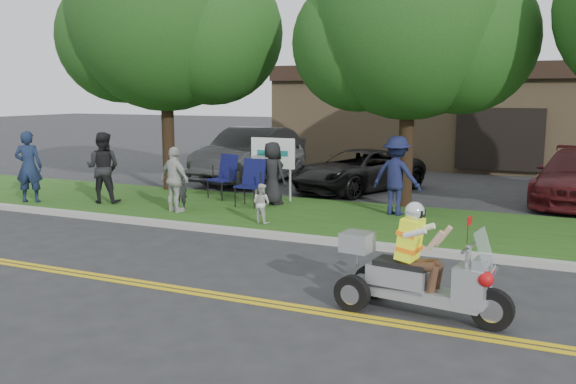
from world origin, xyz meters
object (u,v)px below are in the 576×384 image
at_px(spectator_adult_left, 29,167).
at_px(parked_car_mid, 358,171).
at_px(spectator_adult_right, 175,180).
at_px(trike_scooter, 415,276).
at_px(lawn_chair_b, 252,180).
at_px(lawn_chair_a, 225,174).
at_px(parked_car_left, 251,154).
at_px(parked_car_far_left, 262,158).
at_px(spectator_adult_mid, 103,168).

height_order(spectator_adult_left, parked_car_mid, spectator_adult_left).
relative_size(spectator_adult_right, parked_car_mid, 0.35).
relative_size(trike_scooter, spectator_adult_right, 1.50).
height_order(lawn_chair_b, spectator_adult_right, spectator_adult_right).
height_order(lawn_chair_a, spectator_adult_right, spectator_adult_right).
xyz_separation_m(trike_scooter, parked_car_left, (-7.90, 10.37, 0.34)).
height_order(lawn_chair_a, parked_car_left, parked_car_left).
bearing_deg(lawn_chair_a, parked_car_mid, 64.24).
bearing_deg(lawn_chair_a, spectator_adult_right, -76.69).
relative_size(spectator_adult_left, spectator_adult_right, 1.19).
height_order(lawn_chair_b, parked_car_far_left, parked_car_far_left).
bearing_deg(parked_car_left, trike_scooter, -53.62).
distance_m(spectator_adult_mid, parked_car_left, 6.02).
distance_m(spectator_adult_right, parked_car_far_left, 6.06).
bearing_deg(parked_car_mid, trike_scooter, -44.86).
bearing_deg(spectator_adult_left, spectator_adult_mid, 174.44).
relative_size(lawn_chair_a, parked_car_far_left, 0.26).
bearing_deg(parked_car_left, spectator_adult_right, -79.82).
xyz_separation_m(lawn_chair_b, parked_car_left, (-2.48, 4.67, 0.11)).
bearing_deg(lawn_chair_a, spectator_adult_mid, -126.65).
bearing_deg(lawn_chair_b, parked_car_far_left, 114.29).
bearing_deg(parked_car_far_left, trike_scooter, -58.59).
distance_m(lawn_chair_b, parked_car_mid, 4.19).
bearing_deg(parked_car_far_left, lawn_chair_b, -70.80).
relative_size(spectator_adult_right, parked_car_far_left, 0.34).
relative_size(trike_scooter, spectator_adult_mid, 1.28).
bearing_deg(spectator_adult_right, trike_scooter, 162.98).
height_order(lawn_chair_b, parked_car_mid, lawn_chair_b).
height_order(spectator_adult_mid, spectator_adult_right, spectator_adult_mid).
relative_size(trike_scooter, parked_car_mid, 0.52).
bearing_deg(parked_car_left, spectator_adult_left, -115.26).
height_order(parked_car_left, parked_car_mid, parked_car_left).
height_order(trike_scooter, lawn_chair_b, trike_scooter).
distance_m(lawn_chair_b, parked_car_far_left, 4.92).
xyz_separation_m(trike_scooter, parked_car_far_left, (-7.40, 10.21, 0.24)).
relative_size(lawn_chair_b, spectator_adult_right, 0.75).
distance_m(lawn_chair_b, spectator_adult_right, 1.98).
bearing_deg(spectator_adult_left, trike_scooter, 133.32).
bearing_deg(spectator_adult_right, spectator_adult_left, 21.19).
height_order(lawn_chair_b, spectator_adult_mid, spectator_adult_mid).
xyz_separation_m(spectator_adult_mid, spectator_adult_right, (2.41, -0.28, -0.13)).
xyz_separation_m(lawn_chair_a, parked_car_left, (-1.28, 3.94, 0.11)).
xyz_separation_m(trike_scooter, spectator_adult_right, (-6.69, 4.19, 0.35)).
bearing_deg(trike_scooter, spectator_adult_right, 155.73).
height_order(lawn_chair_a, parked_car_far_left, parked_car_far_left).
relative_size(spectator_adult_left, parked_car_mid, 0.42).
relative_size(lawn_chair_b, spectator_adult_left, 0.63).
xyz_separation_m(parked_car_left, parked_car_mid, (4.03, -0.78, -0.26)).
bearing_deg(parked_car_far_left, parked_car_left, 157.75).
bearing_deg(trike_scooter, lawn_chair_b, 141.34).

